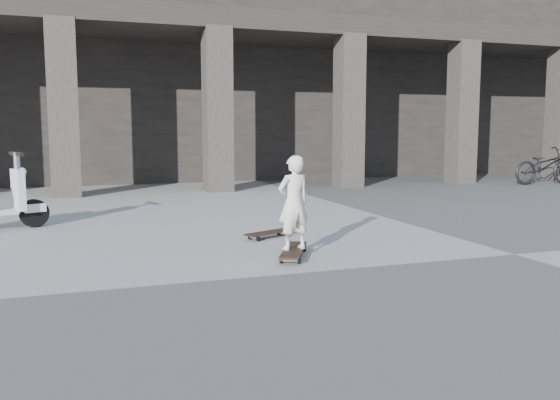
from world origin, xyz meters
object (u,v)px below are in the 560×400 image
object	(u,v)px
skateboard_spare	(269,233)
bicycle	(545,166)
child	(294,203)
longboard	(293,251)

from	to	relation	value
skateboard_spare	bicycle	distance (m)	11.17
child	skateboard_spare	bearing A→B (deg)	-104.79
longboard	bicycle	bearing A→B (deg)	-29.88
skateboard_spare	bicycle	bearing A→B (deg)	4.34
bicycle	child	bearing A→B (deg)	123.96
skateboard_spare	child	distance (m)	1.44
longboard	skateboard_spare	xyz separation A→B (m)	(0.11, 1.30, -0.01)
child	bicycle	distance (m)	11.92
skateboard_spare	child	xyz separation A→B (m)	(-0.11, -1.30, 0.60)
longboard	bicycle	xyz separation A→B (m)	(9.97, 6.53, 0.44)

